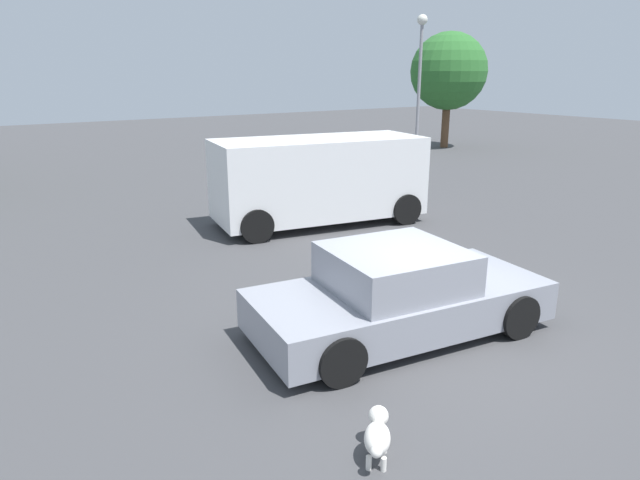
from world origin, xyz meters
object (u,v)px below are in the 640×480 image
(sedan_foreground, at_px, (398,295))
(van_white, at_px, (319,178))
(dog, at_px, (377,434))
(light_post_near, at_px, (420,61))

(sedan_foreground, height_order, van_white, van_white)
(dog, relative_size, light_post_near, 0.09)
(sedan_foreground, relative_size, van_white, 0.84)
(sedan_foreground, bearing_deg, dog, -127.82)
(sedan_foreground, bearing_deg, light_post_near, 53.43)
(dog, bearing_deg, van_white, 11.72)
(dog, xyz_separation_m, light_post_near, (14.90, 14.92, 3.83))
(dog, height_order, van_white, van_white)
(van_white, bearing_deg, light_post_near, -134.25)
(dog, xyz_separation_m, van_white, (4.52, 7.60, 0.88))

